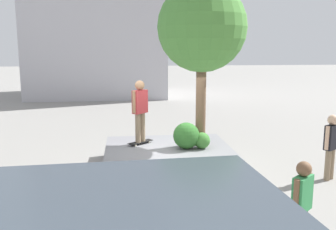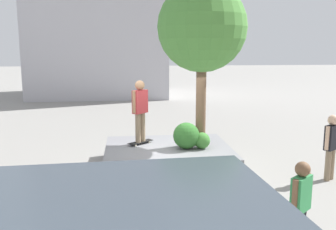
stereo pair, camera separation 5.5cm
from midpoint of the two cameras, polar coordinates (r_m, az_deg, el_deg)
The scene contains 9 objects.
ground_plane at distance 10.20m, azimuth -0.20°, elevation -8.64°, with size 120.00×120.00×0.00m, color gray.
planter_ledge at distance 10.47m, azimuth 0.15°, elevation -6.45°, with size 3.44×2.87×0.59m, color gray.
plaza_tree at distance 10.36m, azimuth 5.36°, elevation 13.00°, with size 2.42×2.42×4.46m.
boxwood_shrub at distance 10.17m, azimuth 2.95°, elevation -3.15°, with size 0.72×0.72×0.72m, color #2D6628.
hedge_clump at distance 10.23m, azimuth 5.35°, elevation -3.89°, with size 0.44×0.44×0.44m, color #3D7A33.
skateboard at distance 10.71m, azimuth -4.05°, elevation -4.14°, with size 0.75×0.67×0.07m.
skateboarder at distance 10.50m, azimuth -4.12°, elevation 1.27°, with size 0.46×0.48×1.74m.
pedestrian_crossing at distance 10.20m, azimuth 23.75°, elevation -3.89°, with size 0.49×0.41×1.67m.
passerby_with_bag at distance 6.46m, azimuth 19.76°, elevation -12.26°, with size 0.43×0.40×1.55m.
Camera 2 is at (1.00, 9.60, 3.30)m, focal length 40.06 mm.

